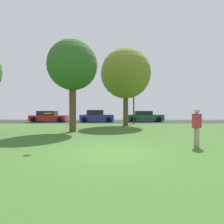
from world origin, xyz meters
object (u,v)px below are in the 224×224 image
frisbee_disc (48,113)px  street_lamp_post (134,103)px  parked_car_green (145,117)px  oak_tree_center (73,66)px  oak_tree_right (126,74)px  parked_car_blue (97,116)px  person_thrower (197,126)px  parked_car_red (49,117)px

frisbee_disc → street_lamp_post: size_ratio=0.07×
parked_car_green → oak_tree_center: bearing=-124.2°
oak_tree_right → parked_car_blue: bearing=121.1°
person_thrower → frisbee_disc: 6.21m
oak_tree_center → frisbee_disc: oak_tree_center is taller
person_thrower → street_lamp_post: street_lamp_post is taller
oak_tree_center → street_lamp_post: 8.52m
oak_tree_right → parked_car_red: size_ratio=1.64×
oak_tree_center → parked_car_red: size_ratio=1.43×
oak_tree_right → parked_car_blue: (-3.21, 5.32, -4.28)m
oak_tree_right → parked_car_green: oak_tree_right is taller
oak_tree_center → frisbee_disc: (0.21, -5.46, -3.18)m
oak_tree_right → person_thrower: size_ratio=4.52×
oak_tree_right → person_thrower: 10.58m
oak_tree_right → parked_car_green: bearing=63.2°
parked_car_blue → street_lamp_post: (4.22, -3.44, 1.58)m
oak_tree_right → person_thrower: oak_tree_right is taller
frisbee_disc → parked_car_green: size_ratio=0.07×
oak_tree_right → oak_tree_center: bearing=-131.8°
parked_car_red → street_lamp_post: (10.23, -3.42, 1.62)m
oak_tree_right → parked_car_red: bearing=150.2°
frisbee_disc → street_lamp_post: bearing=67.8°
parked_car_blue → parked_car_green: bearing=2.2°
person_thrower → frisbee_disc: size_ratio=4.88×
person_thrower → parked_car_green: (0.49, 15.04, -0.26)m
oak_tree_center → parked_car_red: oak_tree_center is taller
street_lamp_post → parked_car_red: bearing=161.5°
oak_tree_center → frisbee_disc: bearing=-87.8°
parked_car_blue → person_thrower: bearing=-69.5°
oak_tree_center → street_lamp_post: (5.07, 6.43, -2.37)m
parked_car_red → parked_car_green: 12.03m
parked_car_red → person_thrower: bearing=-52.0°
parked_car_red → parked_car_green: size_ratio=1.00×
oak_tree_center → person_thrower: bearing=-37.8°
parked_car_blue → street_lamp_post: bearing=-39.2°
parked_car_green → street_lamp_post: size_ratio=1.00×
person_thrower → parked_car_blue: person_thrower is taller
person_thrower → parked_car_blue: (-5.52, 14.81, -0.22)m
parked_car_blue → parked_car_red: bearing=-179.7°
oak_tree_right → person_thrower: bearing=-76.3°
parked_car_red → parked_car_blue: bearing=0.3°
person_thrower → parked_car_blue: bearing=-74.4°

